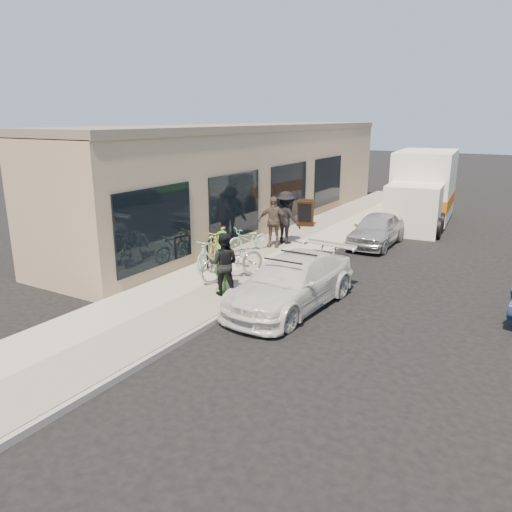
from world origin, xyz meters
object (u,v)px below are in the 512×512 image
at_px(sandwich_board, 305,213).
at_px(bystander_b, 273,222).
at_px(man_standing, 224,264).
at_px(sedan_white, 291,282).
at_px(moving_truck, 422,191).
at_px(cruiser_bike_c, 220,245).
at_px(cruiser_bike_b, 249,239).
at_px(sedan_silver, 376,229).
at_px(bystander_a, 286,218).
at_px(bike_rack, 210,250).
at_px(cruiser_bike_a, 208,253).
at_px(woman_rider, 221,261).
at_px(tandem_bike, 233,260).

bearing_deg(sandwich_board, bystander_b, -101.02).
height_order(man_standing, bystander_b, bystander_b).
bearing_deg(sedan_white, moving_truck, 92.81).
bearing_deg(sedan_white, man_standing, -161.55).
xyz_separation_m(sandwich_board, cruiser_bike_c, (-0.06, -6.08, -0.04)).
height_order(sedan_white, cruiser_bike_b, sedan_white).
relative_size(sedan_silver, bystander_a, 1.87).
bearing_deg(bike_rack, bystander_b, 80.79).
xyz_separation_m(moving_truck, cruiser_bike_a, (-3.62, -10.92, -0.75)).
height_order(sedan_silver, bystander_b, bystander_b).
bearing_deg(bystander_b, bike_rack, -118.39).
bearing_deg(bystander_b, sandwich_board, 78.29).
height_order(sandwich_board, sedan_silver, sandwich_board).
bearing_deg(woman_rider, sedan_silver, 99.93).
bearing_deg(sedan_white, bystander_a, 122.94).
height_order(moving_truck, tandem_bike, moving_truck).
distance_m(bike_rack, cruiser_bike_a, 0.26).
distance_m(cruiser_bike_b, bystander_a, 1.76).
bearing_deg(man_standing, bystander_a, -101.22).
relative_size(sedan_white, moving_truck, 0.69).
xyz_separation_m(sedan_silver, cruiser_bike_c, (-3.40, -5.02, 0.07)).
xyz_separation_m(bike_rack, moving_truck, (3.73, 10.68, 0.73)).
height_order(woman_rider, man_standing, man_standing).
bearing_deg(sandwich_board, sedan_white, -85.31).
bearing_deg(sedan_silver, bystander_b, -138.96).
xyz_separation_m(bystander_a, bystander_b, (-0.16, -0.66, -0.05)).
relative_size(sandwich_board, cruiser_bike_a, 0.70).
distance_m(sandwich_board, moving_truck, 5.51).
height_order(sedan_white, man_standing, man_standing).
xyz_separation_m(cruiser_bike_b, bystander_a, (0.58, 1.58, 0.52)).
bearing_deg(tandem_bike, woman_rider, -52.29).
height_order(bike_rack, cruiser_bike_c, cruiser_bike_c).
xyz_separation_m(man_standing, bystander_a, (-1.13, 5.55, 0.13)).
relative_size(man_standing, bystander_b, 0.91).
xyz_separation_m(woman_rider, cruiser_bike_c, (-1.63, 2.27, -0.28)).
xyz_separation_m(sandwich_board, man_standing, (1.76, -8.51, 0.25)).
bearing_deg(man_standing, sedan_silver, -124.69).
xyz_separation_m(tandem_bike, woman_rider, (0.28, -0.95, 0.25)).
bearing_deg(bystander_b, man_standing, -94.42).
height_order(sedan_silver, man_standing, man_standing).
bearing_deg(sandwich_board, bike_rack, -108.67).
height_order(moving_truck, woman_rider, moving_truck).
height_order(sandwich_board, bystander_b, bystander_b).
relative_size(cruiser_bike_a, cruiser_bike_c, 0.91).
bearing_deg(moving_truck, woman_rider, -105.62).
bearing_deg(moving_truck, sandwich_board, -138.48).
bearing_deg(cruiser_bike_a, cruiser_bike_b, 78.52).
bearing_deg(cruiser_bike_c, tandem_bike, -57.67).
xyz_separation_m(woman_rider, bystander_a, (-0.94, 5.39, 0.13)).
height_order(cruiser_bike_a, cruiser_bike_b, cruiser_bike_a).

